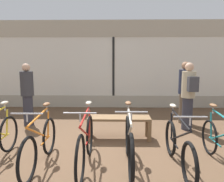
# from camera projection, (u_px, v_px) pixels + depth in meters

# --- Properties ---
(ground_plane) EXTENTS (24.00, 24.00, 0.00)m
(ground_plane) POSITION_uv_depth(u_px,v_px,m) (110.00, 152.00, 4.22)
(ground_plane) COLOR brown
(shop_back_wall) EXTENTS (12.00, 0.08, 3.20)m
(shop_back_wall) POSITION_uv_depth(u_px,v_px,m) (113.00, 64.00, 8.04)
(shop_back_wall) COLOR #B2A893
(shop_back_wall) RESTS_ON ground_plane
(bicycle_left) EXTENTS (0.46, 1.70, 1.03)m
(bicycle_left) POSITION_uv_depth(u_px,v_px,m) (40.00, 144.00, 3.64)
(bicycle_left) COLOR black
(bicycle_left) RESTS_ON ground_plane
(bicycle_center_left) EXTENTS (0.46, 1.81, 1.05)m
(bicycle_center_left) POSITION_uv_depth(u_px,v_px,m) (86.00, 143.00, 3.60)
(bicycle_center_left) COLOR black
(bicycle_center_left) RESTS_ON ground_plane
(bicycle_center_right) EXTENTS (0.46, 1.74, 1.06)m
(bicycle_center_right) POSITION_uv_depth(u_px,v_px,m) (129.00, 143.00, 3.61)
(bicycle_center_right) COLOR black
(bicycle_center_right) RESTS_ON ground_plane
(bicycle_right) EXTENTS (0.46, 1.73, 1.01)m
(bicycle_right) POSITION_uv_depth(u_px,v_px,m) (178.00, 147.00, 3.56)
(bicycle_right) COLOR black
(bicycle_right) RESTS_ON ground_plane
(bicycle_far_right) EXTENTS (0.46, 1.68, 1.01)m
(bicycle_far_right) POSITION_uv_depth(u_px,v_px,m) (222.00, 145.00, 3.63)
(bicycle_far_right) COLOR black
(bicycle_far_right) RESTS_ON ground_plane
(display_bench) EXTENTS (1.40, 0.44, 0.51)m
(display_bench) POSITION_uv_depth(u_px,v_px,m) (119.00, 121.00, 4.91)
(display_bench) COLOR brown
(display_bench) RESTS_ON ground_plane
(customer_near_rack) EXTENTS (0.37, 0.51, 1.71)m
(customer_near_rack) POSITION_uv_depth(u_px,v_px,m) (188.00, 94.00, 5.47)
(customer_near_rack) COLOR #2D2D38
(customer_near_rack) RESTS_ON ground_plane
(customer_by_window) EXTENTS (0.47, 0.47, 1.73)m
(customer_by_window) POSITION_uv_depth(u_px,v_px,m) (184.00, 91.00, 6.08)
(customer_by_window) COLOR brown
(customer_by_window) RESTS_ON ground_plane
(customer_mid_floor) EXTENTS (0.43, 0.43, 1.68)m
(customer_mid_floor) POSITION_uv_depth(u_px,v_px,m) (27.00, 93.00, 5.87)
(customer_mid_floor) COLOR #2D2D38
(customer_mid_floor) RESTS_ON ground_plane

